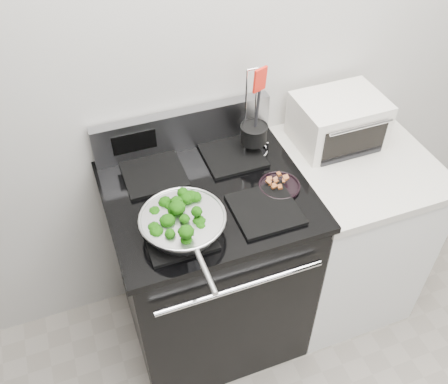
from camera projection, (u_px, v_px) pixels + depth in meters
name	position (u px, v px, depth m)	size (l,w,h in m)	color
back_wall	(249.00, 45.00, 1.97)	(4.00, 0.02, 2.70)	beige
gas_range	(210.00, 265.00, 2.26)	(0.79, 0.69, 1.13)	black
counter	(341.00, 230.00, 2.45)	(0.62, 0.68, 0.92)	white
skillet	(183.00, 223.00, 1.76)	(0.31, 0.49, 0.07)	silver
broccoli_pile	(183.00, 219.00, 1.74)	(0.24, 0.24, 0.08)	black
bacon_plate	(279.00, 184.00, 1.95)	(0.16, 0.16, 0.04)	black
utensil_holder	(254.00, 138.00, 2.07)	(0.13, 0.13, 0.40)	silver
toaster_oven	(338.00, 121.00, 2.15)	(0.37, 0.29, 0.21)	silver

